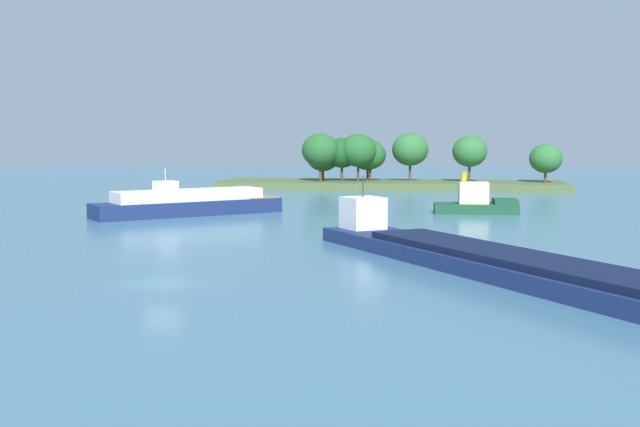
% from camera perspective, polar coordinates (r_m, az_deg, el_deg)
% --- Properties ---
extents(ground_plane, '(400.00, 400.00, 0.00)m').
position_cam_1_polar(ground_plane, '(49.96, -11.62, -5.06)').
color(ground_plane, teal).
extents(treeline_island, '(60.65, 15.39, 9.83)m').
position_cam_1_polar(treeline_island, '(137.71, 4.93, 3.54)').
color(treeline_island, '#4C6038').
rests_on(treeline_island, ground).
extents(tugboat, '(10.24, 4.44, 4.97)m').
position_cam_1_polar(tugboat, '(94.98, 11.52, 0.78)').
color(tugboat, '#19472D').
rests_on(tugboat, ground).
extents(cargo_barge, '(28.82, 38.49, 5.73)m').
position_cam_1_polar(cargo_barge, '(53.36, 12.93, -3.46)').
color(cargo_barge, navy).
rests_on(cargo_barge, ground).
extents(white_riverboat, '(20.37, 18.38, 5.51)m').
position_cam_1_polar(white_riverboat, '(92.29, -9.65, 0.76)').
color(white_riverboat, navy).
rests_on(white_riverboat, ground).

